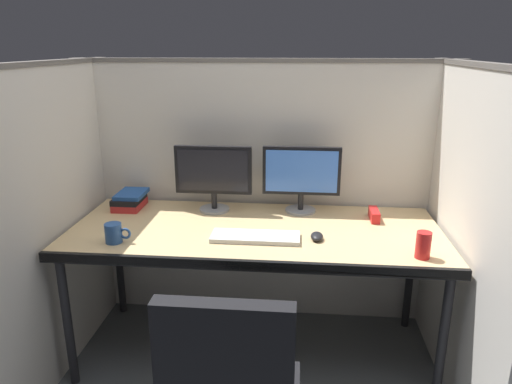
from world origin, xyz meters
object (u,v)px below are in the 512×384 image
Objects in this scene: desk at (255,238)px; keyboard_main at (255,237)px; book_stack at (130,200)px; coffee_mug at (114,233)px; monitor_right at (301,175)px; soda_can at (423,245)px; computer_mouse at (317,236)px; monitor_left at (213,174)px; red_stapler at (374,215)px.

desk is 4.42× the size of keyboard_main.
keyboard_main is 1.93× the size of book_stack.
keyboard_main is 3.41× the size of coffee_mug.
book_stack is (-0.75, 0.27, 0.10)m from desk.
monitor_right is 0.79m from soda_can.
soda_can reaches higher than computer_mouse.
red_stapler is at bearing -4.16° from monitor_left.
monitor_left reaches higher than soda_can.
desk is at bearing -45.46° from monitor_left.
soda_can is at bearing -19.38° from book_stack.
red_stapler is at bearing -13.18° from monitor_right.
monitor_left is 3.52× the size of soda_can.
desk is at bearing -162.55° from red_stapler.
monitor_left is 1.17m from soda_can.
keyboard_main is at bearing 8.76° from coffee_mug.
keyboard_main is 4.48× the size of computer_mouse.
coffee_mug is (-1.42, 0.04, -0.01)m from soda_can.
keyboard_main is at bearing -117.17° from monitor_right.
monitor_right is 1.00× the size of keyboard_main.
desk is at bearing 96.83° from keyboard_main.
desk is 0.83m from soda_can.
computer_mouse is (0.30, 0.02, 0.01)m from keyboard_main.
coffee_mug reaches higher than book_stack.
soda_can reaches higher than book_stack.
monitor_left is 0.52m from book_stack.
soda_can is at bearing -72.83° from red_stapler.
computer_mouse is 0.76× the size of coffee_mug.
monitor_left and monitor_right have the same top height.
monitor_right is at bearing 101.55° from computer_mouse.
soda_can reaches higher than coffee_mug.
monitor_right is 4.48× the size of computer_mouse.
keyboard_main is 0.87m from book_stack.
desk is 15.57× the size of soda_can.
computer_mouse is 0.43× the size of book_stack.
monitor_left is 1.93× the size of book_stack.
soda_can is (0.46, -0.16, 0.04)m from computer_mouse.
computer_mouse is 0.79× the size of soda_can.
monitor_right is (0.23, 0.29, 0.27)m from desk.
red_stapler is at bearing -2.86° from book_stack.
coffee_mug is (-0.65, -0.23, 0.10)m from desk.
desk is 12.67× the size of red_stapler.
keyboard_main is (-0.22, -0.42, -0.20)m from monitor_right.
red_stapler is (0.89, -0.06, -0.19)m from monitor_left.
computer_mouse is 0.97m from coffee_mug.
keyboard_main is at bearing -27.29° from book_stack.
monitor_right is 3.52× the size of soda_can.
monitor_right is at bearing 3.33° from monitor_left.
monitor_right reaches higher than book_stack.
computer_mouse is (0.57, -0.37, -0.20)m from monitor_left.
monitor_left is 1.00× the size of keyboard_main.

